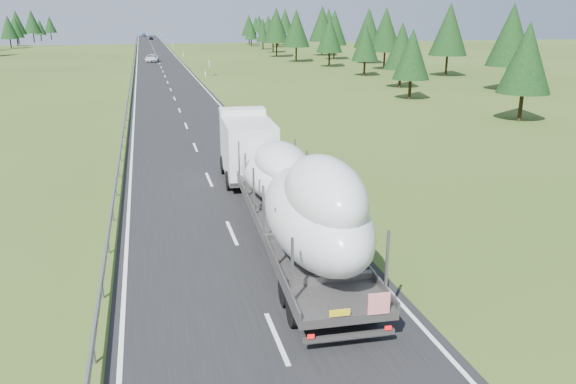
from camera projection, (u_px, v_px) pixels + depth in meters
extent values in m
plane|color=#364B19|center=(277.00, 338.00, 17.13)|extent=(400.00, 400.00, 0.00)
cube|color=black|center=(161.00, 67.00, 109.64)|extent=(10.00, 400.00, 0.02)
cube|color=slate|center=(133.00, 64.00, 108.22)|extent=(0.08, 400.00, 0.32)
cylinder|color=slate|center=(94.00, 354.00, 15.80)|extent=(0.10, 0.10, 0.60)
cube|color=silver|center=(271.00, 129.00, 46.25)|extent=(0.12, 0.07, 1.00)
cube|color=black|center=(271.00, 126.00, 46.16)|extent=(0.13, 0.08, 0.12)
cube|color=silver|center=(205.00, 73.00, 92.51)|extent=(0.12, 0.07, 1.00)
cube|color=black|center=(205.00, 71.00, 92.42)|extent=(0.13, 0.08, 0.12)
cube|color=silver|center=(183.00, 54.00, 138.77)|extent=(0.12, 0.07, 1.00)
cube|color=black|center=(183.00, 53.00, 138.68)|extent=(0.13, 0.08, 0.12)
cube|color=silver|center=(172.00, 45.00, 185.03)|extent=(0.12, 0.07, 1.00)
cube|color=black|center=(172.00, 44.00, 184.93)|extent=(0.13, 0.08, 0.12)
cube|color=silver|center=(166.00, 39.00, 231.29)|extent=(0.12, 0.07, 1.00)
cube|color=black|center=(166.00, 38.00, 231.19)|extent=(0.13, 0.08, 0.12)
cube|color=silver|center=(161.00, 35.00, 277.54)|extent=(0.12, 0.07, 1.00)
cube|color=black|center=(161.00, 35.00, 277.45)|extent=(0.13, 0.08, 0.12)
cube|color=silver|center=(158.00, 33.00, 323.80)|extent=(0.12, 0.07, 1.00)
cube|color=black|center=(158.00, 32.00, 323.71)|extent=(0.13, 0.08, 0.12)
cylinder|color=slate|center=(209.00, 70.00, 92.53)|extent=(0.08, 0.08, 2.00)
cube|color=silver|center=(209.00, 64.00, 92.23)|extent=(0.05, 0.90, 1.20)
cylinder|color=black|center=(507.00, 76.00, 73.87)|extent=(0.36, 0.36, 3.81)
cone|color=black|center=(512.00, 35.00, 72.29)|extent=(5.92, 5.92, 7.93)
cylinder|color=black|center=(446.00, 64.00, 91.92)|extent=(0.36, 0.36, 3.96)
cone|color=black|center=(449.00, 29.00, 90.27)|extent=(6.16, 6.16, 8.25)
cylinder|color=black|center=(384.00, 59.00, 104.09)|extent=(0.36, 0.36, 3.78)
cone|color=black|center=(386.00, 30.00, 102.52)|extent=(5.88, 5.88, 7.88)
cylinder|color=black|center=(367.00, 54.00, 117.13)|extent=(0.36, 0.36, 3.81)
cone|color=black|center=(369.00, 28.00, 115.55)|extent=(5.93, 5.93, 7.94)
cylinder|color=black|center=(334.00, 51.00, 128.55)|extent=(0.36, 0.36, 3.74)
cone|color=black|center=(335.00, 27.00, 127.00)|extent=(5.81, 5.81, 7.78)
cylinder|color=black|center=(322.00, 47.00, 140.73)|extent=(0.36, 0.36, 4.14)
cone|color=black|center=(322.00, 23.00, 139.01)|extent=(6.45, 6.45, 8.63)
cylinder|color=black|center=(328.00, 44.00, 157.92)|extent=(0.36, 0.36, 3.97)
cone|color=black|center=(328.00, 24.00, 156.27)|extent=(6.17, 6.17, 8.27)
cylinder|color=black|center=(322.00, 44.00, 166.36)|extent=(0.36, 0.36, 3.40)
cone|color=black|center=(322.00, 27.00, 164.95)|extent=(5.28, 5.28, 7.08)
cylinder|color=black|center=(278.00, 41.00, 180.32)|extent=(0.36, 0.36, 3.64)
cone|color=black|center=(278.00, 25.00, 178.81)|extent=(5.67, 5.67, 7.59)
cylinder|color=black|center=(277.00, 40.00, 192.19)|extent=(0.36, 0.36, 3.71)
cone|color=black|center=(277.00, 24.00, 190.65)|extent=(5.77, 5.77, 7.73)
cylinder|color=black|center=(285.00, 37.00, 208.81)|extent=(0.36, 0.36, 4.17)
cone|color=black|center=(285.00, 21.00, 207.08)|extent=(6.49, 6.49, 8.69)
cylinder|color=black|center=(268.00, 37.00, 219.50)|extent=(0.36, 0.36, 3.42)
cone|color=black|center=(268.00, 25.00, 218.08)|extent=(5.32, 5.32, 7.12)
cylinder|color=black|center=(263.00, 37.00, 232.74)|extent=(0.36, 0.36, 3.02)
cone|color=black|center=(263.00, 26.00, 231.48)|extent=(4.70, 4.70, 6.30)
cylinder|color=black|center=(259.00, 35.00, 244.91)|extent=(0.36, 0.36, 3.43)
cone|color=black|center=(259.00, 24.00, 243.48)|extent=(5.34, 5.34, 7.15)
cylinder|color=black|center=(256.00, 34.00, 259.97)|extent=(0.36, 0.36, 3.23)
cone|color=black|center=(256.00, 24.00, 258.63)|extent=(5.03, 5.03, 6.73)
cylinder|color=black|center=(521.00, 105.00, 52.30)|extent=(0.36, 0.36, 3.09)
cone|color=black|center=(527.00, 58.00, 51.02)|extent=(4.81, 4.81, 6.44)
cylinder|color=black|center=(410.00, 88.00, 66.24)|extent=(0.36, 0.36, 2.78)
cone|color=black|center=(412.00, 54.00, 65.09)|extent=(4.32, 4.32, 5.78)
cylinder|color=black|center=(400.00, 77.00, 77.06)|extent=(0.36, 0.36, 2.99)
cone|color=black|center=(402.00, 46.00, 75.82)|extent=(4.65, 4.65, 6.22)
cylinder|color=black|center=(364.00, 67.00, 92.76)|extent=(0.36, 0.36, 2.85)
cone|color=black|center=(365.00, 42.00, 91.58)|extent=(4.43, 4.43, 5.94)
cylinder|color=black|center=(329.00, 58.00, 109.42)|extent=(0.36, 0.36, 3.24)
cone|color=black|center=(330.00, 34.00, 108.08)|extent=(5.04, 5.04, 6.76)
cylinder|color=black|center=(296.00, 53.00, 121.16)|extent=(0.36, 0.36, 3.74)
cone|color=black|center=(296.00, 28.00, 119.60)|extent=(5.82, 5.82, 7.80)
cylinder|color=black|center=(277.00, 49.00, 136.25)|extent=(0.36, 0.36, 3.94)
cone|color=black|center=(276.00, 25.00, 134.61)|extent=(6.12, 6.12, 8.20)
cylinder|color=black|center=(273.00, 46.00, 153.25)|extent=(0.36, 0.36, 3.33)
cone|color=black|center=(273.00, 29.00, 151.86)|extent=(5.19, 5.19, 6.95)
cylinder|color=black|center=(263.00, 45.00, 167.85)|extent=(0.36, 0.36, 2.54)
cone|color=black|center=(263.00, 33.00, 166.80)|extent=(3.95, 3.95, 5.29)
cylinder|color=black|center=(251.00, 42.00, 185.71)|extent=(0.36, 0.36, 2.63)
cone|color=black|center=(251.00, 31.00, 184.62)|extent=(4.09, 4.09, 5.48)
cylinder|color=black|center=(249.00, 39.00, 197.70)|extent=(0.36, 0.36, 3.47)
cone|color=black|center=(249.00, 25.00, 196.26)|extent=(5.39, 5.39, 7.22)
cylinder|color=black|center=(11.00, 43.00, 172.50)|extent=(0.36, 0.36, 3.37)
cone|color=black|center=(8.00, 27.00, 171.10)|extent=(5.24, 5.24, 7.02)
cylinder|color=black|center=(17.00, 41.00, 187.37)|extent=(0.36, 0.36, 3.14)
cone|color=black|center=(16.00, 28.00, 186.07)|extent=(4.89, 4.89, 6.55)
cylinder|color=black|center=(19.00, 39.00, 198.24)|extent=(0.36, 0.36, 3.99)
cone|color=black|center=(16.00, 22.00, 196.58)|extent=(6.21, 6.21, 8.31)
cylinder|color=black|center=(34.00, 37.00, 211.88)|extent=(0.36, 0.36, 4.08)
cone|color=black|center=(32.00, 21.00, 210.18)|extent=(6.35, 6.35, 8.50)
cylinder|color=black|center=(41.00, 37.00, 224.17)|extent=(0.36, 0.36, 2.89)
cone|color=black|center=(40.00, 27.00, 222.97)|extent=(4.50, 4.50, 6.03)
cylinder|color=black|center=(51.00, 36.00, 239.14)|extent=(0.36, 0.36, 3.31)
cone|color=black|center=(50.00, 24.00, 237.77)|extent=(5.16, 5.16, 6.90)
cube|color=silver|center=(248.00, 147.00, 32.87)|extent=(3.04, 5.69, 3.11)
cube|color=black|center=(240.00, 128.00, 35.33)|extent=(2.56, 0.21, 1.56)
cube|color=silver|center=(240.00, 111.00, 34.62)|extent=(2.84, 1.46, 0.33)
cube|color=#605C5A|center=(252.00, 176.00, 32.29)|extent=(2.94, 3.46, 0.28)
cylinder|color=black|center=(223.00, 165.00, 34.89)|extent=(0.44, 1.13, 1.11)
cylinder|color=black|center=(263.00, 163.00, 35.49)|extent=(0.44, 1.13, 1.11)
cylinder|color=black|center=(231.00, 181.00, 31.60)|extent=(0.44, 1.13, 1.11)
cylinder|color=black|center=(275.00, 178.00, 32.20)|extent=(0.44, 1.13, 1.11)
cube|color=#605C5A|center=(294.00, 226.00, 23.42)|extent=(3.74, 15.70, 0.29)
cube|color=#605C5A|center=(259.00, 223.00, 22.99)|extent=(0.80, 15.56, 0.27)
cube|color=#605C5A|center=(328.00, 217.00, 23.69)|extent=(0.80, 15.56, 0.27)
cube|color=#605C5A|center=(303.00, 271.00, 16.54)|extent=(0.08, 0.08, 2.11)
cube|color=#605C5A|center=(396.00, 261.00, 17.24)|extent=(0.08, 0.08, 2.11)
cube|color=#605C5A|center=(282.00, 238.00, 19.01)|extent=(0.08, 0.08, 2.11)
cube|color=#605C5A|center=(364.00, 230.00, 19.71)|extent=(0.08, 0.08, 2.11)
cube|color=#605C5A|center=(266.00, 212.00, 21.48)|extent=(0.08, 0.08, 2.11)
cube|color=#605C5A|center=(339.00, 206.00, 22.18)|extent=(0.08, 0.08, 2.11)
cube|color=#605C5A|center=(253.00, 192.00, 23.95)|extent=(0.08, 0.08, 2.11)
cube|color=#605C5A|center=(319.00, 187.00, 24.65)|extent=(0.08, 0.08, 2.11)
cube|color=#605C5A|center=(242.00, 176.00, 26.42)|extent=(0.08, 0.08, 2.11)
cube|color=#605C5A|center=(302.00, 172.00, 27.12)|extent=(0.08, 0.08, 2.11)
cube|color=#605C5A|center=(233.00, 162.00, 28.89)|extent=(0.08, 0.08, 2.11)
cube|color=#605C5A|center=(289.00, 159.00, 29.59)|extent=(0.08, 0.08, 2.11)
cylinder|color=black|center=(305.00, 309.00, 17.72)|extent=(0.50, 1.13, 1.11)
cylinder|color=black|center=(377.00, 300.00, 18.29)|extent=(0.50, 1.13, 1.11)
cylinder|color=black|center=(294.00, 290.00, 18.96)|extent=(0.50, 1.13, 1.11)
cylinder|color=black|center=(362.00, 282.00, 19.53)|extent=(0.50, 1.13, 1.11)
cube|color=#605C5A|center=(361.00, 334.00, 16.43)|extent=(2.78, 0.26, 0.13)
cube|color=red|center=(390.00, 302.00, 16.25)|extent=(0.67, 0.08, 0.67)
cube|color=yellow|center=(352.00, 312.00, 16.03)|extent=(0.61, 0.07, 0.20)
cube|color=red|center=(324.00, 336.00, 16.03)|extent=(0.20, 0.08, 0.11)
cube|color=red|center=(399.00, 325.00, 16.58)|extent=(0.20, 0.08, 0.11)
ellipsoid|color=silver|center=(320.00, 216.00, 19.62)|extent=(3.60, 7.95, 3.12)
ellipsoid|color=silver|center=(329.00, 194.00, 18.39)|extent=(2.69, 5.06, 2.50)
ellipsoid|color=silver|center=(273.00, 173.00, 26.76)|extent=(3.46, 7.88, 2.19)
ellipsoid|color=silver|center=(277.00, 162.00, 25.63)|extent=(2.58, 5.01, 1.75)
imported|color=silver|center=(152.00, 58.00, 121.42)|extent=(3.13, 5.98, 1.61)
imported|color=black|center=(151.00, 38.00, 236.68)|extent=(1.77, 4.13, 1.39)
imported|color=#172242|center=(144.00, 35.00, 278.76)|extent=(1.84, 4.80, 1.56)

